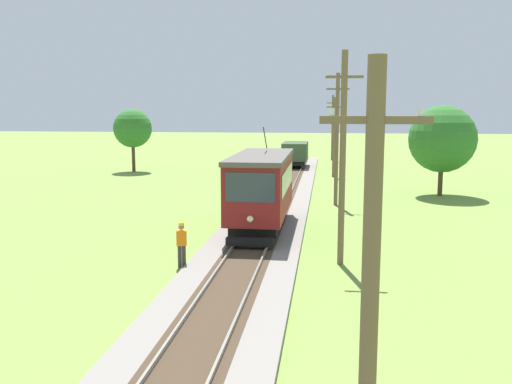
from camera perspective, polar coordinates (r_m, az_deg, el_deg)
name	(u,v)px	position (r m, az deg, el deg)	size (l,w,h in m)	color
red_tram	(261,188)	(27.28, 0.56, 0.44)	(2.60, 8.54, 4.79)	maroon
freight_car	(295,153)	(56.27, 4.01, 3.96)	(2.40, 5.20, 2.31)	#384C33
utility_pole_foreground	(370,307)	(7.70, 11.48, -11.37)	(1.40, 0.26, 6.70)	brown
utility_pole_near_tram	(343,157)	(21.57, 8.80, 3.49)	(1.40, 0.28, 8.17)	brown
utility_pole_mid	(337,138)	(35.21, 8.22, 5.43)	(1.40, 0.47, 8.16)	brown
utility_pole_far	(334,136)	(49.85, 7.93, 5.63)	(1.40, 0.45, 6.95)	brown
utility_pole_distant	(333,127)	(65.76, 7.78, 6.56)	(1.40, 0.28, 7.49)	brown
gravel_pile	(249,166)	(53.41, -0.67, 2.65)	(2.22, 2.22, 1.09)	#9E998E
track_worker	(182,242)	(21.60, -7.58, -5.07)	(0.43, 0.34, 1.78)	#38332D
tree_left_near	(442,139)	(40.55, 18.41, 5.12)	(4.58, 4.58, 6.22)	#4C3823
tree_right_near	(133,129)	(54.66, -12.43, 6.32)	(3.63, 3.63, 5.93)	#4C3823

